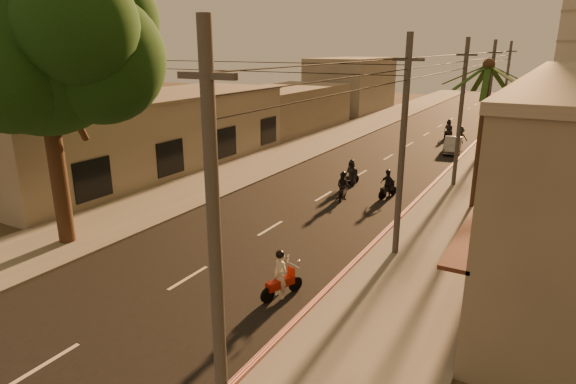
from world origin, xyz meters
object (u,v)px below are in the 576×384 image
object	(u,v)px
scooter_far_a	(351,174)
scooter_far_b	(461,138)
parked_car	(453,145)
scooter_red	(281,277)
scooter_mid_a	(343,187)
scooter_far_c	(448,129)
broadleaf_tree	(50,46)
palm_tree	(488,74)
scooter_mid_b	(387,185)

from	to	relation	value
scooter_far_a	scooter_far_b	distance (m)	16.29
parked_car	scooter_red	bearing A→B (deg)	-98.77
scooter_mid_a	scooter_far_c	bearing A→B (deg)	76.11
scooter_mid_a	parked_car	xyz separation A→B (m)	(2.84, 16.36, -0.13)
broadleaf_tree	scooter_far_c	bearing A→B (deg)	75.78
scooter_mid_a	scooter_far_a	bearing A→B (deg)	92.12
broadleaf_tree	scooter_red	size ratio (longest dim) A/B	6.71
palm_tree	scooter_far_a	bearing A→B (deg)	172.35
broadleaf_tree	parked_car	bearing A→B (deg)	69.29
scooter_mid_a	scooter_mid_b	world-z (taller)	scooter_mid_b
scooter_red	scooter_far_a	size ratio (longest dim) A/B	1.05
palm_tree	scooter_red	distance (m)	15.51
scooter_far_c	scooter_far_b	bearing A→B (deg)	-54.64
scooter_mid_b	scooter_far_b	bearing A→B (deg)	103.13
palm_tree	scooter_far_c	size ratio (longest dim) A/B	4.56
scooter_mid_b	scooter_far_b	xyz separation A→B (m)	(0.89, 17.23, 0.07)
parked_car	broadleaf_tree	bearing A→B (deg)	-118.96
scooter_red	scooter_mid_a	xyz separation A→B (m)	(-2.59, 11.53, -0.04)
scooter_mid_b	scooter_far_c	size ratio (longest dim) A/B	0.94
scooter_mid_a	scooter_far_a	size ratio (longest dim) A/B	0.99
scooter_red	scooter_far_b	bearing A→B (deg)	109.62
broadleaf_tree	palm_tree	xyz separation A→B (m)	(14.61, 13.86, -1.33)
scooter_far_b	scooter_far_c	xyz separation A→B (m)	(-1.93, 4.29, -0.04)
palm_tree	parked_car	xyz separation A→B (m)	(-3.94, 14.37, -6.51)
broadleaf_tree	palm_tree	bearing A→B (deg)	43.48
broadleaf_tree	scooter_red	world-z (taller)	broadleaf_tree
palm_tree	scooter_mid_a	size ratio (longest dim) A/B	4.83
scooter_far_a	parked_car	bearing A→B (deg)	82.61
palm_tree	scooter_mid_b	distance (m)	7.93
scooter_mid_b	scooter_far_b	world-z (taller)	scooter_far_b
scooter_far_a	scooter_far_b	bearing A→B (deg)	84.40
broadleaf_tree	parked_car	size ratio (longest dim) A/B	3.00
broadleaf_tree	scooter_mid_b	xyz separation A→B (m)	(9.92, 13.50, -7.71)
scooter_mid_a	scooter_mid_b	xyz separation A→B (m)	(2.09, 1.63, 0.00)
scooter_far_a	scooter_far_c	size ratio (longest dim) A/B	0.96
scooter_far_a	scooter_red	bearing A→B (deg)	-69.66
scooter_red	parked_car	world-z (taller)	scooter_red
palm_tree	scooter_far_a	world-z (taller)	palm_tree
scooter_far_a	scooter_far_c	xyz separation A→B (m)	(1.77, 20.16, 0.04)
scooter_far_a	scooter_far_b	xyz separation A→B (m)	(3.70, 15.87, 0.08)
scooter_mid_a	broadleaf_tree	bearing A→B (deg)	-134.71
scooter_red	scooter_far_b	world-z (taller)	scooter_far_b
broadleaf_tree	scooter_far_c	distance (m)	36.94
palm_tree	scooter_mid_b	bearing A→B (deg)	-175.61
scooter_mid_b	scooter_far_c	xyz separation A→B (m)	(-1.04, 21.53, 0.04)
scooter_mid_a	scooter_far_c	size ratio (longest dim) A/B	0.94
broadleaf_tree	scooter_far_a	bearing A→B (deg)	64.43
palm_tree	scooter_far_c	world-z (taller)	palm_tree
palm_tree	scooter_far_c	distance (m)	22.83
palm_tree	scooter_mid_b	world-z (taller)	palm_tree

